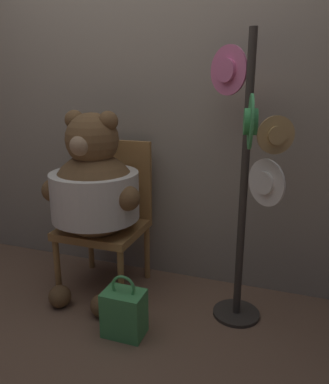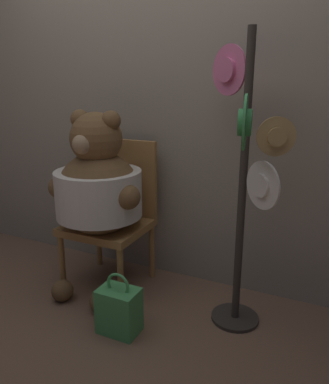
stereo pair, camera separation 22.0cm
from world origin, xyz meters
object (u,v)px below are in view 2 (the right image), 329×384
Objects in this scene: teddy_bear at (98,188)px; hat_display_rack at (245,175)px; handbag_on_ground at (119,310)px; chair at (114,210)px.

hat_display_rack is (0.93, 0.02, 0.18)m from teddy_bear.
handbag_on_ground is (0.35, -0.35, -0.58)m from teddy_bear.
chair is 0.82× the size of teddy_bear.
handbag_on_ground is (-0.58, -0.37, -0.75)m from hat_display_rack.
handbag_on_ground is at bearing -44.65° from teddy_bear.
chair is 0.61× the size of hat_display_rack.
chair is at bearing 89.39° from teddy_bear.
teddy_bear reaches higher than handbag_on_ground.
hat_display_rack is at bearing -9.02° from chair.
hat_display_rack reaches higher than teddy_bear.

